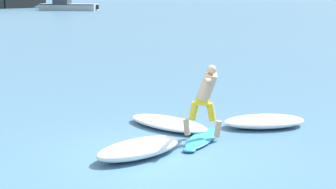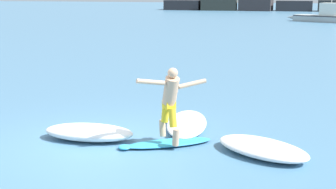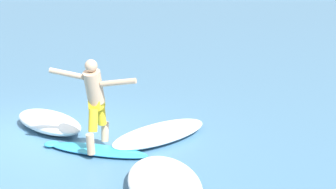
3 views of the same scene
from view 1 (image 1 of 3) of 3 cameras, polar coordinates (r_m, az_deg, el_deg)
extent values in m
plane|color=teal|center=(10.97, -1.21, -6.27)|extent=(200.00, 200.00, 0.00)
cube|color=#332F2D|center=(77.18, -14.68, 9.14)|extent=(5.65, 3.03, 1.65)
ellipsoid|color=#2FA0CA|center=(12.05, 3.48, -4.42)|extent=(1.80, 1.37, 0.10)
ellipsoid|color=#2FA0CA|center=(11.20, 2.16, -5.64)|extent=(0.36, 0.37, 0.08)
ellipsoid|color=#2870B2|center=(12.05, 3.48, -4.42)|extent=(1.82, 1.39, 0.04)
cone|color=black|center=(12.77, 4.41, -4.05)|extent=(0.07, 0.07, 0.14)
cone|color=black|center=(12.69, 3.66, -4.14)|extent=(0.07, 0.07, 0.14)
cone|color=black|center=(12.62, 4.86, -4.25)|extent=(0.07, 0.07, 0.14)
cylinder|color=tan|center=(11.94, 5.10, -3.49)|extent=(0.21, 0.21, 0.36)
cylinder|color=gold|center=(11.88, 4.40, -1.77)|extent=(0.25, 0.26, 0.39)
cylinder|color=tan|center=(12.05, 1.91, -3.32)|extent=(0.21, 0.21, 0.36)
cylinder|color=gold|center=(11.94, 2.64, -1.69)|extent=(0.25, 0.26, 0.39)
cube|color=gold|center=(11.86, 3.53, -0.66)|extent=(0.32, 0.33, 0.16)
cylinder|color=tan|center=(11.78, 3.98, 0.77)|extent=(0.50, 0.52, 0.62)
sphere|color=tan|center=(11.71, 4.45, 2.52)|extent=(0.20, 0.20, 0.20)
cylinder|color=tan|center=(12.18, 4.60, 1.64)|extent=(0.53, 0.44, 0.19)
cylinder|color=tan|center=(11.31, 3.98, 1.44)|extent=(0.53, 0.44, 0.19)
cube|color=#A1B3B8|center=(68.51, -10.01, 8.74)|extent=(6.07, 6.45, 0.79)
cone|color=#A1B3B8|center=(69.88, -13.02, 8.67)|extent=(1.37, 1.40, 0.79)
cube|color=black|center=(68.50, -10.02, 9.01)|extent=(6.07, 6.44, 0.08)
cube|color=black|center=(67.43, -7.18, 8.82)|extent=(0.46, 0.45, 0.52)
ellipsoid|color=white|center=(13.28, 9.74, -2.70)|extent=(2.16, 1.81, 0.27)
ellipsoid|color=white|center=(13.02, 0.02, -2.93)|extent=(1.22, 2.34, 0.22)
ellipsoid|color=white|center=(10.91, -2.98, -5.50)|extent=(1.98, 0.96, 0.32)
camera|label=2|loc=(10.15, 52.83, 5.80)|focal=50.00mm
camera|label=3|loc=(15.16, 33.16, 7.60)|focal=50.00mm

